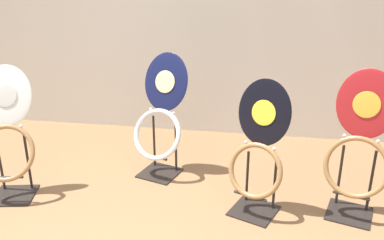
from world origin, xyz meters
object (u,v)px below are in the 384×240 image
at_px(toilet_seat_display_crimson_swirl, 359,151).
at_px(toilet_seat_display_white_plain, 7,135).
at_px(toilet_seat_display_jazz_black, 258,156).
at_px(toilet_seat_display_navy_moon, 161,118).

distance_m(toilet_seat_display_crimson_swirl, toilet_seat_display_white_plain, 2.32).
bearing_deg(toilet_seat_display_white_plain, toilet_seat_display_crimson_swirl, 2.58).
height_order(toilet_seat_display_white_plain, toilet_seat_display_jazz_black, toilet_seat_display_white_plain).
height_order(toilet_seat_display_crimson_swirl, toilet_seat_display_white_plain, toilet_seat_display_crimson_swirl).
bearing_deg(toilet_seat_display_white_plain, toilet_seat_display_navy_moon, 26.27).
relative_size(toilet_seat_display_white_plain, toilet_seat_display_jazz_black, 1.01).
distance_m(toilet_seat_display_crimson_swirl, toilet_seat_display_jazz_black, 0.62).
xyz_separation_m(toilet_seat_display_crimson_swirl, toilet_seat_display_white_plain, (-2.32, -0.10, -0.00)).
bearing_deg(toilet_seat_display_crimson_swirl, toilet_seat_display_navy_moon, 164.64).
xyz_separation_m(toilet_seat_display_navy_moon, toilet_seat_display_white_plain, (-0.96, -0.48, 0.00)).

